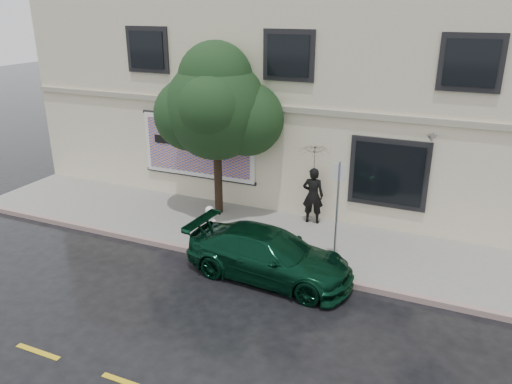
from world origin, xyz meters
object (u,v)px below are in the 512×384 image
at_px(car, 269,255).
at_px(fire_hydrant, 210,221).
at_px(pedestrian, 313,195).
at_px(street_tree, 216,109).

xyz_separation_m(car, fire_hydrant, (-2.47, 1.39, -0.05)).
distance_m(pedestrian, street_tree, 4.01).
distance_m(car, pedestrian, 3.48).
xyz_separation_m(pedestrian, street_tree, (-3.08, -0.44, 2.53)).
bearing_deg(pedestrian, street_tree, -0.61).
relative_size(car, street_tree, 0.87).
bearing_deg(fire_hydrant, pedestrian, 31.89).
relative_size(car, fire_hydrant, 4.87).
relative_size(pedestrian, street_tree, 0.36).
height_order(car, fire_hydrant, car).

